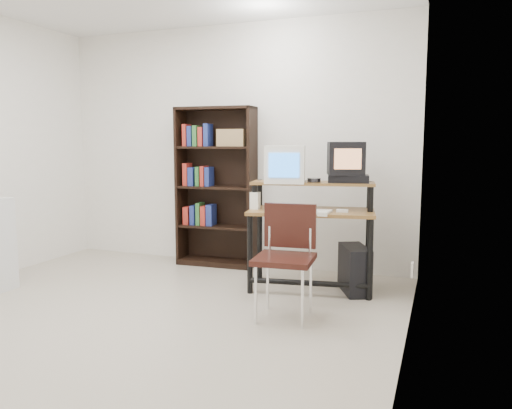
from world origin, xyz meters
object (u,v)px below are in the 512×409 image
(computer_desk, at_px, (311,216))
(crt_tv, at_px, (346,158))
(pc_tower, at_px, (355,269))
(crt_monitor, at_px, (285,164))
(school_chair, at_px, (287,248))
(bookshelf, at_px, (217,185))

(computer_desk, distance_m, crt_tv, 0.61)
(computer_desk, xyz_separation_m, pc_tower, (0.40, 0.02, -0.47))
(pc_tower, bearing_deg, crt_tv, 108.12)
(crt_monitor, xyz_separation_m, pc_tower, (0.67, -0.02, -0.93))
(computer_desk, height_order, school_chair, computer_desk)
(computer_desk, xyz_separation_m, bookshelf, (-1.20, 0.53, 0.21))
(crt_monitor, height_order, school_chair, crt_monitor)
(school_chair, bearing_deg, crt_tv, 69.28)
(crt_monitor, bearing_deg, crt_tv, -1.88)
(computer_desk, bearing_deg, school_chair, -99.57)
(crt_monitor, height_order, crt_tv, crt_tv)
(crt_tv, bearing_deg, bookshelf, 148.90)
(crt_monitor, xyz_separation_m, school_chair, (0.27, -0.82, -0.61))
(crt_tv, relative_size, bookshelf, 0.23)
(crt_tv, bearing_deg, crt_monitor, 174.99)
(crt_monitor, relative_size, crt_tv, 1.11)
(pc_tower, distance_m, bookshelf, 1.81)
(crt_tv, height_order, school_chair, crt_tv)
(bookshelf, bearing_deg, school_chair, -50.08)
(computer_desk, distance_m, pc_tower, 0.62)
(pc_tower, bearing_deg, school_chair, -141.24)
(crt_tv, bearing_deg, computer_desk, -167.86)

